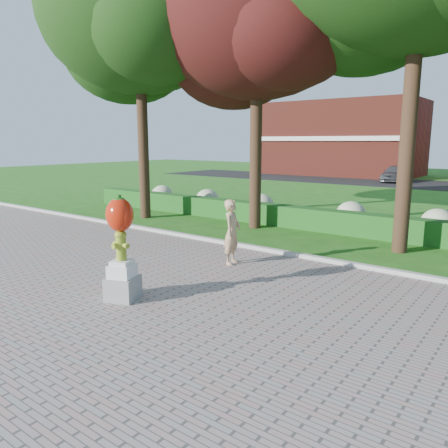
# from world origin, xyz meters

# --- Properties ---
(ground) EXTENTS (100.00, 100.00, 0.00)m
(ground) POSITION_xyz_m (0.00, 0.00, 0.00)
(ground) COLOR #225916
(ground) RESTS_ON ground
(walkway) EXTENTS (40.00, 14.00, 0.04)m
(walkway) POSITION_xyz_m (0.00, -4.00, 0.02)
(walkway) COLOR gray
(walkway) RESTS_ON ground
(curb) EXTENTS (40.00, 0.18, 0.15)m
(curb) POSITION_xyz_m (0.00, 3.00, 0.07)
(curb) COLOR #ADADA5
(curb) RESTS_ON ground
(lawn_hedge) EXTENTS (24.00, 0.70, 0.80)m
(lawn_hedge) POSITION_xyz_m (0.00, 7.00, 0.40)
(lawn_hedge) COLOR #174714
(lawn_hedge) RESTS_ON ground
(hydrangea_row) EXTENTS (20.10, 1.10, 0.99)m
(hydrangea_row) POSITION_xyz_m (0.57, 8.00, 0.55)
(hydrangea_row) COLOR #ABB086
(hydrangea_row) RESTS_ON ground
(street) EXTENTS (50.00, 8.00, 0.02)m
(street) POSITION_xyz_m (0.00, 28.00, 0.01)
(street) COLOR black
(street) RESTS_ON ground
(building_left) EXTENTS (14.00, 8.00, 7.00)m
(building_left) POSITION_xyz_m (-10.00, 34.00, 3.50)
(building_left) COLOR maroon
(building_left) RESTS_ON ground
(tree_far_left) EXTENTS (9.00, 7.68, 11.66)m
(tree_far_left) POSITION_xyz_m (-7.11, 5.09, 7.96)
(tree_far_left) COLOR black
(tree_far_left) RESTS_ON ground
(tree_mid_left) EXTENTS (8.25, 7.04, 10.69)m
(tree_mid_left) POSITION_xyz_m (-2.10, 6.08, 7.30)
(tree_mid_left) COLOR black
(tree_mid_left) RESTS_ON ground
(hydrant_sculpture) EXTENTS (0.76, 0.76, 2.17)m
(hydrant_sculpture) POSITION_xyz_m (0.14, -2.20, 1.19)
(hydrant_sculpture) COLOR gray
(hydrant_sculpture) RESTS_ON walkway
(woman) EXTENTS (0.56, 0.71, 1.73)m
(woman) POSITION_xyz_m (0.35, 1.32, 0.90)
(woman) COLOR tan
(woman) RESTS_ON walkway
(parked_car) EXTENTS (1.79, 4.12, 1.38)m
(parked_car) POSITION_xyz_m (-3.38, 28.70, 0.71)
(parked_car) COLOR #404448
(parked_car) RESTS_ON street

